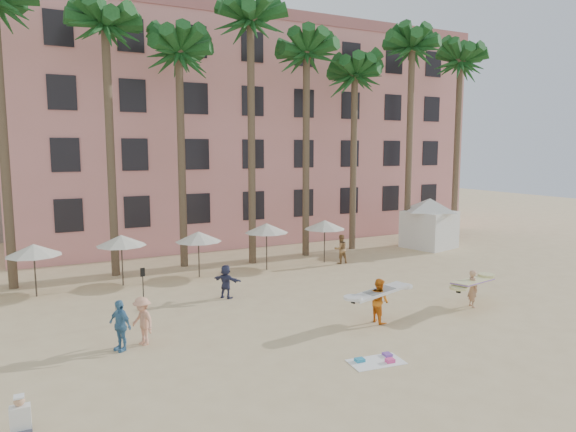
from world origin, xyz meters
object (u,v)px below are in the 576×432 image
(pink_hotel, at_px, (242,136))
(cabana, at_px, (429,219))
(carrier_yellow, at_px, (473,286))
(carrier_white, at_px, (379,299))

(pink_hotel, distance_m, cabana, 16.62)
(pink_hotel, xyz_separation_m, carrier_yellow, (1.23, -24.10, -7.05))
(carrier_yellow, distance_m, carrier_white, 4.94)
(cabana, xyz_separation_m, carrier_white, (-12.83, -11.32, -1.11))
(pink_hotel, xyz_separation_m, cabana, (9.12, -12.57, -5.93))
(pink_hotel, height_order, cabana, pink_hotel)
(carrier_yellow, bearing_deg, cabana, 55.63)
(carrier_white, bearing_deg, carrier_yellow, -2.49)
(pink_hotel, bearing_deg, carrier_white, -98.83)
(cabana, bearing_deg, carrier_white, -138.57)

